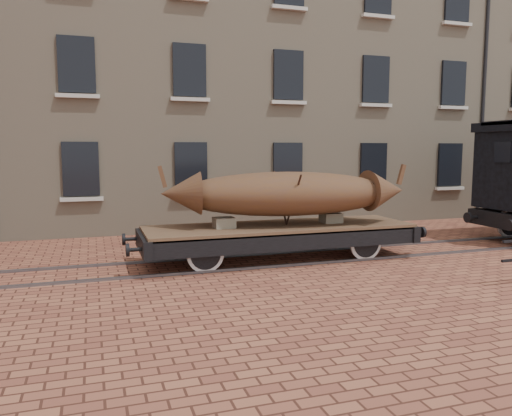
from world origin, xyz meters
name	(u,v)px	position (x,y,z in m)	size (l,w,h in m)	color
ground	(322,257)	(0.00, 0.00, 0.00)	(90.00, 90.00, 0.00)	brown
warehouse_cream	(288,57)	(3.00, 9.99, 7.00)	(40.00, 10.19, 14.00)	tan
rail_track	(322,256)	(0.00, 0.00, 0.03)	(30.00, 1.52, 0.06)	#59595E
flatcar_wagon	(279,232)	(-1.20, 0.00, 0.72)	(7.66, 2.08, 1.16)	brown
iron_boat	(287,193)	(-1.01, 0.00, 1.70)	(6.35, 2.52, 1.54)	#55361B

